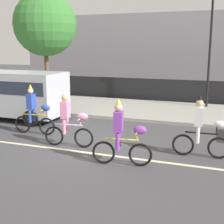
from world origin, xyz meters
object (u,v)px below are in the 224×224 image
(parade_cyclist_cobalt, at_px, (34,112))
(parked_van_silver, at_px, (13,91))
(street_lamp_post, at_px, (211,33))
(parade_cyclist_purple, at_px, (122,136))
(parade_cyclist_zebra, at_px, (202,130))
(parade_cyclist_pink, at_px, (69,122))

(parade_cyclist_cobalt, height_order, parked_van_silver, parked_van_silver)
(parked_van_silver, bearing_deg, parade_cyclist_cobalt, -38.17)
(parade_cyclist_cobalt, bearing_deg, street_lamp_post, 51.20)
(parade_cyclist_purple, height_order, parked_van_silver, parked_van_silver)
(parade_cyclist_cobalt, bearing_deg, parade_cyclist_zebra, -4.08)
(parked_van_silver, bearing_deg, parade_cyclist_pink, -32.79)
(parade_cyclist_pink, distance_m, parked_van_silver, 5.23)
(parked_van_silver, distance_m, street_lamp_post, 10.22)
(parade_cyclist_pink, xyz_separation_m, parked_van_silver, (-4.38, 2.83, 0.44))
(parade_cyclist_zebra, xyz_separation_m, parked_van_silver, (-8.62, 2.34, 0.44))
(parade_cyclist_cobalt, distance_m, parade_cyclist_purple, 4.57)
(parked_van_silver, xyz_separation_m, street_lamp_post, (8.26, 5.37, 2.71))
(parade_cyclist_cobalt, bearing_deg, parked_van_silver, 141.83)
(parade_cyclist_pink, distance_m, parade_cyclist_purple, 2.40)
(parade_cyclist_purple, height_order, parade_cyclist_zebra, same)
(parade_cyclist_cobalt, xyz_separation_m, parade_cyclist_pink, (1.97, -0.93, 0.00))
(parade_cyclist_purple, relative_size, street_lamp_post, 0.33)
(parade_cyclist_cobalt, distance_m, parade_cyclist_zebra, 6.22)
(parade_cyclist_purple, bearing_deg, parade_cyclist_zebra, 35.44)
(parked_van_silver, relative_size, street_lamp_post, 0.85)
(parade_cyclist_purple, xyz_separation_m, street_lamp_post, (1.68, 9.17, 3.15))
(parade_cyclist_purple, xyz_separation_m, parade_cyclist_zebra, (2.04, 1.45, 0.00))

